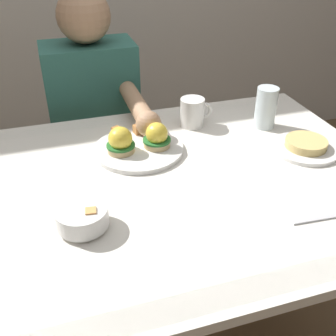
{
  "coord_description": "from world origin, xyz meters",
  "views": [
    {
      "loc": [
        -0.29,
        -0.85,
        1.35
      ],
      "look_at": [
        -0.03,
        0.0,
        0.78
      ],
      "focal_mm": 43.07,
      "sensor_mm": 36.0,
      "label": 1
    }
  ],
  "objects_px": {
    "fruit_bowl": "(83,218)",
    "diner_person": "(97,122)",
    "water_glass_near": "(265,110)",
    "fork": "(327,217)",
    "dining_table": "(176,210)",
    "eggs_benedict_plate": "(138,144)",
    "side_plate": "(305,146)",
    "coffee_mug": "(193,111)"
  },
  "relations": [
    {
      "from": "side_plate",
      "to": "fork",
      "type": "bearing_deg",
      "value": -114.46
    },
    {
      "from": "eggs_benedict_plate",
      "to": "coffee_mug",
      "type": "bearing_deg",
      "value": 28.52
    },
    {
      "from": "coffee_mug",
      "to": "water_glass_near",
      "type": "distance_m",
      "value": 0.24
    },
    {
      "from": "fruit_bowl",
      "to": "water_glass_near",
      "type": "height_order",
      "value": "water_glass_near"
    },
    {
      "from": "fork",
      "to": "fruit_bowl",
      "type": "bearing_deg",
      "value": 166.07
    },
    {
      "from": "fruit_bowl",
      "to": "diner_person",
      "type": "relative_size",
      "value": 0.11
    },
    {
      "from": "fruit_bowl",
      "to": "fork",
      "type": "xyz_separation_m",
      "value": [
        0.55,
        -0.14,
        -0.03
      ]
    },
    {
      "from": "fruit_bowl",
      "to": "eggs_benedict_plate",
      "type": "bearing_deg",
      "value": 55.96
    },
    {
      "from": "dining_table",
      "to": "fruit_bowl",
      "type": "distance_m",
      "value": 0.32
    },
    {
      "from": "fork",
      "to": "coffee_mug",
      "type": "bearing_deg",
      "value": 103.52
    },
    {
      "from": "eggs_benedict_plate",
      "to": "diner_person",
      "type": "height_order",
      "value": "diner_person"
    },
    {
      "from": "dining_table",
      "to": "coffee_mug",
      "type": "xyz_separation_m",
      "value": [
        0.15,
        0.29,
        0.16
      ]
    },
    {
      "from": "water_glass_near",
      "to": "fork",
      "type": "bearing_deg",
      "value": -100.97
    },
    {
      "from": "fork",
      "to": "water_glass_near",
      "type": "bearing_deg",
      "value": 79.03
    },
    {
      "from": "dining_table",
      "to": "diner_person",
      "type": "xyz_separation_m",
      "value": [
        -0.13,
        0.6,
        0.02
      ]
    },
    {
      "from": "side_plate",
      "to": "diner_person",
      "type": "height_order",
      "value": "diner_person"
    },
    {
      "from": "dining_table",
      "to": "side_plate",
      "type": "distance_m",
      "value": 0.44
    },
    {
      "from": "eggs_benedict_plate",
      "to": "side_plate",
      "type": "height_order",
      "value": "eggs_benedict_plate"
    },
    {
      "from": "eggs_benedict_plate",
      "to": "side_plate",
      "type": "distance_m",
      "value": 0.5
    },
    {
      "from": "water_glass_near",
      "to": "diner_person",
      "type": "height_order",
      "value": "diner_person"
    },
    {
      "from": "fork",
      "to": "water_glass_near",
      "type": "height_order",
      "value": "water_glass_near"
    },
    {
      "from": "dining_table",
      "to": "diner_person",
      "type": "relative_size",
      "value": 1.05
    },
    {
      "from": "side_plate",
      "to": "water_glass_near",
      "type": "bearing_deg",
      "value": 102.83
    },
    {
      "from": "coffee_mug",
      "to": "side_plate",
      "type": "bearing_deg",
      "value": -44.29
    },
    {
      "from": "eggs_benedict_plate",
      "to": "fruit_bowl",
      "type": "xyz_separation_m",
      "value": [
        -0.2,
        -0.3,
        0.0
      ]
    },
    {
      "from": "dining_table",
      "to": "fruit_bowl",
      "type": "height_order",
      "value": "fruit_bowl"
    },
    {
      "from": "diner_person",
      "to": "fruit_bowl",
      "type": "bearing_deg",
      "value": -100.39
    },
    {
      "from": "side_plate",
      "to": "fruit_bowl",
      "type": "bearing_deg",
      "value": -167.1
    },
    {
      "from": "coffee_mug",
      "to": "side_plate",
      "type": "height_order",
      "value": "coffee_mug"
    },
    {
      "from": "dining_table",
      "to": "fork",
      "type": "bearing_deg",
      "value": -42.51
    },
    {
      "from": "fruit_bowl",
      "to": "coffee_mug",
      "type": "xyz_separation_m",
      "value": [
        0.42,
        0.42,
        0.02
      ]
    },
    {
      "from": "dining_table",
      "to": "fruit_bowl",
      "type": "xyz_separation_m",
      "value": [
        -0.27,
        -0.13,
        0.14
      ]
    },
    {
      "from": "dining_table",
      "to": "fruit_bowl",
      "type": "bearing_deg",
      "value": -154.83
    },
    {
      "from": "eggs_benedict_plate",
      "to": "water_glass_near",
      "type": "bearing_deg",
      "value": 5.02
    },
    {
      "from": "dining_table",
      "to": "coffee_mug",
      "type": "relative_size",
      "value": 10.77
    },
    {
      "from": "eggs_benedict_plate",
      "to": "fruit_bowl",
      "type": "relative_size",
      "value": 2.25
    },
    {
      "from": "coffee_mug",
      "to": "side_plate",
      "type": "relative_size",
      "value": 0.56
    },
    {
      "from": "water_glass_near",
      "to": "diner_person",
      "type": "distance_m",
      "value": 0.66
    },
    {
      "from": "fork",
      "to": "diner_person",
      "type": "height_order",
      "value": "diner_person"
    },
    {
      "from": "dining_table",
      "to": "diner_person",
      "type": "bearing_deg",
      "value": 102.51
    },
    {
      "from": "fork",
      "to": "side_plate",
      "type": "distance_m",
      "value": 0.32
    },
    {
      "from": "fork",
      "to": "dining_table",
      "type": "bearing_deg",
      "value": 137.49
    }
  ]
}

